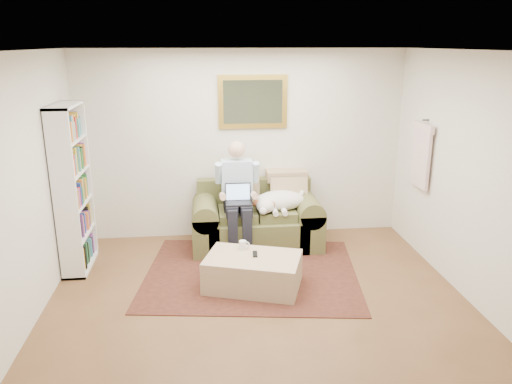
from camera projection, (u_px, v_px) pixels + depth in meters
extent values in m
cube|color=brown|center=(264.00, 325.00, 4.91)|extent=(4.50, 5.00, 0.01)
cube|color=white|center=(265.00, 51.00, 4.16)|extent=(4.50, 5.00, 0.01)
cube|color=silver|center=(242.00, 145.00, 6.91)|extent=(4.50, 0.01, 2.60)
cube|color=silver|center=(6.00, 208.00, 4.30)|extent=(0.01, 5.00, 2.60)
cube|color=silver|center=(498.00, 192.00, 4.77)|extent=(0.01, 5.00, 2.60)
cube|color=#341814|center=(251.00, 273.00, 6.01)|extent=(2.76, 2.33, 0.01)
cube|color=#4F502A|center=(257.00, 231.00, 6.76)|extent=(1.31, 0.84, 0.42)
cube|color=#4F502A|center=(254.00, 193.00, 6.99)|extent=(1.58, 0.18, 0.43)
cube|color=#4F502A|center=(206.00, 230.00, 6.68)|extent=(0.34, 0.84, 0.87)
cube|color=#4F502A|center=(307.00, 226.00, 6.82)|extent=(0.34, 0.84, 0.87)
cube|color=#4F502A|center=(238.00, 214.00, 6.61)|extent=(0.50, 0.56, 0.12)
cube|color=#4F502A|center=(276.00, 213.00, 6.66)|extent=(0.50, 0.56, 0.12)
cube|color=black|center=(239.00, 203.00, 6.36)|extent=(0.33, 0.23, 0.02)
cube|color=black|center=(238.00, 192.00, 6.44)|extent=(0.33, 0.06, 0.23)
cube|color=#99BFF2|center=(238.00, 192.00, 6.43)|extent=(0.30, 0.05, 0.20)
cube|color=tan|center=(253.00, 272.00, 5.62)|extent=(1.19, 0.95, 0.38)
cylinder|color=white|center=(243.00, 245.00, 5.76)|extent=(0.08, 0.08, 0.10)
cube|color=black|center=(255.00, 254.00, 5.61)|extent=(0.06, 0.15, 0.02)
cube|color=gold|center=(253.00, 102.00, 6.73)|extent=(0.94, 0.04, 0.72)
cube|color=gray|center=(253.00, 102.00, 6.71)|extent=(0.80, 0.01, 0.58)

